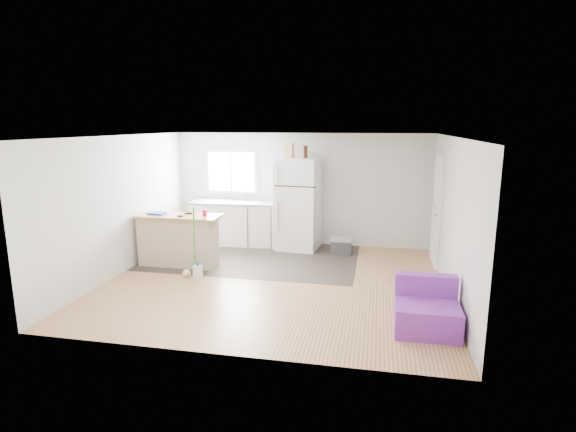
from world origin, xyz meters
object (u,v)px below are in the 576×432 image
object	(u,v)px
peninsula	(179,240)
blue_tray	(157,213)
red_cup	(205,213)
cardboard_box	(289,150)
bottle_right	(306,152)
cleaner_jug	(198,272)
mop	(189,263)
bottle_left	(305,152)
refrigerator	(298,204)
purple_seat	(426,311)
cooler	(341,246)
kitchen_cabinets	(240,223)

from	to	relation	value
peninsula	blue_tray	world-z (taller)	blue_tray
peninsula	red_cup	xyz separation A→B (m)	(0.52, 0.02, 0.53)
cardboard_box	peninsula	bearing A→B (deg)	-139.80
bottle_right	cardboard_box	bearing A→B (deg)	-172.91
peninsula	cleaner_jug	bearing A→B (deg)	-46.74
mop	bottle_right	bearing A→B (deg)	24.36
peninsula	bottle_left	bearing A→B (deg)	35.66
refrigerator	blue_tray	size ratio (longest dim) A/B	6.36
purple_seat	bottle_right	size ratio (longest dim) A/B	3.22
mop	blue_tray	xyz separation A→B (m)	(-0.84, 0.56, 0.74)
mop	blue_tray	distance (m)	1.25
cooler	purple_seat	bearing A→B (deg)	-67.52
red_cup	refrigerator	bearing A→B (deg)	46.54
cleaner_jug	bottle_left	bearing A→B (deg)	72.48
kitchen_cabinets	bottle_right	bearing A→B (deg)	-6.18
cleaner_jug	blue_tray	xyz separation A→B (m)	(-1.05, 0.69, 0.84)
peninsula	bottle_left	size ratio (longest dim) A/B	6.19
blue_tray	bottle_right	xyz separation A→B (m)	(2.53, 1.56, 1.06)
refrigerator	mop	size ratio (longest dim) A/B	1.53
mop	cardboard_box	world-z (taller)	cardboard_box
cooler	bottle_left	size ratio (longest dim) A/B	1.73
cleaner_jug	cardboard_box	size ratio (longest dim) A/B	0.98
peninsula	bottle_right	size ratio (longest dim) A/B	6.19
bottle_left	bottle_right	bearing A→B (deg)	82.78
refrigerator	bottle_left	world-z (taller)	bottle_left
cooler	cardboard_box	xyz separation A→B (m)	(-1.12, 0.21, 1.89)
kitchen_cabinets	peninsula	size ratio (longest dim) A/B	1.38
kitchen_cabinets	cleaner_jug	distance (m)	2.37
blue_tray	red_cup	bearing A→B (deg)	1.75
refrigerator	cooler	bearing A→B (deg)	-9.51
red_cup	purple_seat	bearing A→B (deg)	-27.01
peninsula	bottle_right	xyz separation A→B (m)	(2.13, 1.55, 1.55)
peninsula	cooler	size ratio (longest dim) A/B	3.57
cooler	bottle_left	xyz separation A→B (m)	(-0.79, 0.21, 1.86)
red_cup	bottle_left	distance (m)	2.42
cardboard_box	bottle_left	distance (m)	0.34
peninsula	mop	bearing A→B (deg)	-52.00
bottle_left	bottle_right	size ratio (longest dim) A/B	1.00
mop	blue_tray	world-z (taller)	mop
cardboard_box	cooler	bearing A→B (deg)	-10.57
blue_tray	kitchen_cabinets	bearing A→B (deg)	56.80
kitchen_cabinets	cooler	distance (m)	2.28
peninsula	mop	size ratio (longest dim) A/B	1.24
red_cup	bottle_right	world-z (taller)	bottle_right
kitchen_cabinets	blue_tray	distance (m)	2.03
cleaner_jug	blue_tray	distance (m)	1.51
cleaner_jug	cooler	bearing A→B (deg)	57.69
cooler	blue_tray	distance (m)	3.65
cleaner_jug	blue_tray	bearing A→B (deg)	162.88
refrigerator	mop	bearing A→B (deg)	-120.31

